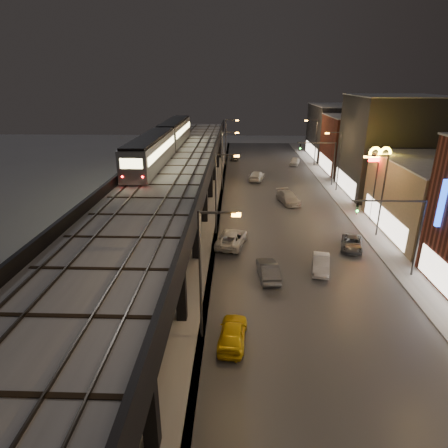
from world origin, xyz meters
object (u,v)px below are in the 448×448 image
object	(u,v)px
car_onc_dark	(352,244)
car_taxi	(233,334)
car_onc_white	(288,198)
car_mid_dark	(257,176)
subway_train	(165,140)
car_onc_red	(295,162)
car_mid_silver	(232,239)
car_near_white	(268,270)
car_far_white	(234,157)
car_onc_silver	(321,265)

from	to	relation	value
car_onc_dark	car_taxi	bearing A→B (deg)	-112.70
car_onc_dark	car_onc_white	distance (m)	15.74
car_mid_dark	car_onc_white	distance (m)	13.07
subway_train	car_onc_red	bearing A→B (deg)	46.39
car_taxi	car_mid_dark	size ratio (longest dim) A/B	0.82
car_mid_silver	car_onc_dark	distance (m)	12.22
car_mid_silver	car_onc_red	size ratio (longest dim) A/B	1.28
car_mid_silver	car_onc_dark	bearing A→B (deg)	-169.90
car_taxi	car_onc_red	size ratio (longest dim) A/B	0.99
subway_train	car_onc_dark	bearing A→B (deg)	-38.37
car_mid_dark	car_onc_dark	world-z (taller)	car_mid_dark
car_near_white	subway_train	bearing A→B (deg)	-65.92
car_mid_dark	car_onc_red	bearing A→B (deg)	-110.21
car_mid_dark	car_far_white	world-z (taller)	car_mid_dark
car_mid_silver	subway_train	bearing A→B (deg)	-47.68
subway_train	car_taxi	world-z (taller)	subway_train
car_taxi	car_onc_red	bearing A→B (deg)	-96.87
subway_train	car_onc_dark	size ratio (longest dim) A/B	8.04
car_mid_dark	car_onc_dark	bearing A→B (deg)	119.99
car_near_white	car_mid_silver	size ratio (longest dim) A/B	0.82
subway_train	car_mid_silver	world-z (taller)	subway_train
subway_train	car_far_white	bearing A→B (deg)	70.88
car_near_white	car_onc_white	xyz separation A→B (m)	(4.40, 21.26, 0.03)
car_onc_dark	car_onc_red	xyz separation A→B (m)	(-0.11, 40.02, 0.12)
car_onc_white	car_onc_red	distance (m)	25.35
car_mid_silver	car_near_white	bearing A→B (deg)	128.36
car_onc_silver	car_onc_red	size ratio (longest dim) A/B	0.95
car_mid_silver	car_onc_dark	world-z (taller)	car_mid_silver
car_taxi	car_near_white	bearing A→B (deg)	-103.58
car_near_white	car_mid_dark	size ratio (longest dim) A/B	0.86
car_taxi	car_onc_dark	xyz separation A→B (m)	(11.93, 14.92, -0.12)
car_mid_silver	car_mid_dark	distance (m)	27.35
car_near_white	car_onc_dark	distance (m)	10.89
car_near_white	car_onc_silver	distance (m)	5.03
car_taxi	car_mid_dark	distance (m)	42.65
car_onc_white	car_far_white	bearing A→B (deg)	90.71
subway_train	car_mid_dark	xyz separation A→B (m)	(13.48, 10.33, -7.59)
car_far_white	car_onc_silver	world-z (taller)	car_onc_silver
car_far_white	car_onc_white	xyz separation A→B (m)	(7.74, -29.58, 0.11)
subway_train	car_onc_red	xyz separation A→B (m)	(21.69, 22.77, -7.62)
subway_train	car_onc_red	world-z (taller)	subway_train
car_taxi	car_mid_dark	world-z (taller)	car_mid_dark
car_far_white	car_onc_dark	xyz separation A→B (m)	(12.30, -44.65, -0.05)
car_mid_dark	car_onc_dark	xyz separation A→B (m)	(8.31, -27.58, -0.15)
car_onc_dark	car_onc_red	bearing A→B (deg)	106.11
car_taxi	car_near_white	distance (m)	9.21
car_taxi	car_near_white	xyz separation A→B (m)	(2.97, 8.71, 0.01)
car_onc_white	car_taxi	bearing A→B (deg)	-117.76
subway_train	car_onc_white	size ratio (longest dim) A/B	6.61
subway_train	car_near_white	xyz separation A→B (m)	(12.84, -23.45, -7.61)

